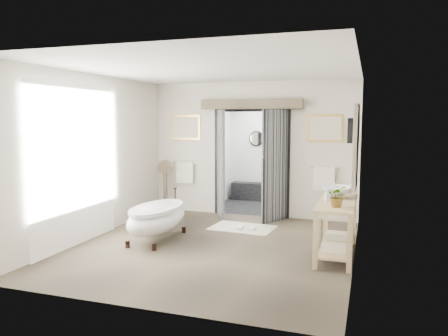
{
  "coord_description": "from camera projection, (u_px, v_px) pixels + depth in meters",
  "views": [
    {
      "loc": [
        2.42,
        -6.62,
        2.1
      ],
      "look_at": [
        0.0,
        0.6,
        1.25
      ],
      "focal_mm": 35.0,
      "sensor_mm": 36.0,
      "label": 1
    }
  ],
  "objects": [
    {
      "name": "basin",
      "position": [
        336.0,
        192.0,
        6.99
      ],
      "size": [
        0.58,
        0.58,
        0.18
      ],
      "primitive_type": "imported",
      "rotation": [
        0.0,
        0.0,
        0.11
      ],
      "color": "white",
      "rests_on": "vanity"
    },
    {
      "name": "shower_room",
      "position": [
        267.0,
        167.0,
        10.9
      ],
      "size": [
        2.22,
        2.01,
        2.51
      ],
      "color": "black",
      "rests_on": "ground_plane"
    },
    {
      "name": "soap_bottle_a",
      "position": [
        328.0,
        195.0,
        6.69
      ],
      "size": [
        0.11,
        0.11,
        0.18
      ],
      "primitive_type": "imported",
      "rotation": [
        0.0,
        0.0,
        0.43
      ],
      "color": "gray",
      "rests_on": "vanity"
    },
    {
      "name": "room_shell",
      "position": [
        207.0,
        135.0,
        6.92
      ],
      "size": [
        4.52,
        5.02,
        2.91
      ],
      "color": "beige",
      "rests_on": "ground_plane"
    },
    {
      "name": "ground_plane",
      "position": [
        213.0,
        247.0,
        7.24
      ],
      "size": [
        5.0,
        5.0,
        0.0
      ],
      "primitive_type": "plane",
      "color": "brown"
    },
    {
      "name": "slippers",
      "position": [
        246.0,
        228.0,
        8.3
      ],
      "size": [
        0.35,
        0.26,
        0.05
      ],
      "color": "white",
      "rests_on": "rug"
    },
    {
      "name": "vanity",
      "position": [
        335.0,
        224.0,
        6.71
      ],
      "size": [
        0.57,
        1.6,
        0.85
      ],
      "color": "tan",
      "rests_on": "ground_plane"
    },
    {
      "name": "soap_bottle_b",
      "position": [
        336.0,
        189.0,
        7.32
      ],
      "size": [
        0.16,
        0.16,
        0.17
      ],
      "primitive_type": "imported",
      "rotation": [
        0.0,
        0.0,
        0.25
      ],
      "color": "gray",
      "rests_on": "vanity"
    },
    {
      "name": "back_wall_dressing",
      "position": [
        250.0,
        145.0,
        9.25
      ],
      "size": [
        3.82,
        0.76,
        2.52
      ],
      "color": "black",
      "rests_on": "ground_plane"
    },
    {
      "name": "pedestal_mirror",
      "position": [
        165.0,
        190.0,
        9.82
      ],
      "size": [
        0.35,
        0.23,
        1.2
      ],
      "color": "brown",
      "rests_on": "ground_plane"
    },
    {
      "name": "clawfoot_tub",
      "position": [
        157.0,
        218.0,
        7.6
      ],
      "size": [
        0.74,
        1.66,
        0.81
      ],
      "color": "black",
      "rests_on": "ground_plane"
    },
    {
      "name": "plant",
      "position": [
        338.0,
        196.0,
        6.23
      ],
      "size": [
        0.3,
        0.26,
        0.32
      ],
      "primitive_type": "imported",
      "rotation": [
        0.0,
        0.0,
        -0.05
      ],
      "color": "gray",
      "rests_on": "vanity"
    },
    {
      "name": "rug",
      "position": [
        243.0,
        228.0,
        8.46
      ],
      "size": [
        1.26,
        0.89,
        0.01
      ],
      "primitive_type": "cube",
      "rotation": [
        0.0,
        0.0,
        -0.08
      ],
      "color": "beige",
      "rests_on": "ground_plane"
    }
  ]
}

